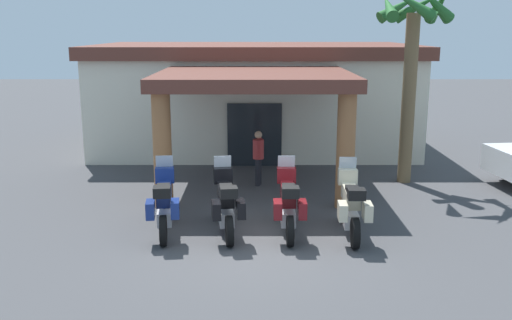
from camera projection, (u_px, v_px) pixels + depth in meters
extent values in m
plane|color=#424244|center=(255.00, 241.00, 12.29)|extent=(80.00, 80.00, 0.00)
cube|color=silver|center=(257.00, 101.00, 22.01)|extent=(11.48, 6.74, 3.48)
cube|color=#1E2328|center=(256.00, 135.00, 18.83)|extent=(1.80, 0.10, 2.10)
cube|color=brown|center=(256.00, 78.00, 15.98)|extent=(5.43, 5.01, 0.35)
cylinder|color=#9E663D|center=(164.00, 151.00, 14.31)|extent=(0.47, 0.47, 2.96)
cylinder|color=#9E663D|center=(347.00, 151.00, 14.30)|extent=(0.47, 0.47, 2.96)
cube|color=brown|center=(257.00, 50.00, 21.57)|extent=(11.88, 7.14, 0.44)
cylinder|color=black|center=(168.00, 208.00, 13.49)|extent=(0.21, 0.67, 0.66)
cylinder|color=black|center=(165.00, 230.00, 11.99)|extent=(0.21, 0.67, 0.66)
cube|color=silver|center=(166.00, 217.00, 12.71)|extent=(0.38, 0.59, 0.32)
cube|color=navy|center=(166.00, 194.00, 12.74)|extent=(0.43, 1.18, 0.34)
cube|color=black|center=(165.00, 188.00, 12.35)|extent=(0.35, 0.63, 0.10)
cube|color=navy|center=(167.00, 175.00, 13.28)|extent=(0.46, 0.29, 0.36)
cube|color=#B2BCC6|center=(166.00, 163.00, 13.30)|extent=(0.41, 0.16, 0.36)
cube|color=navy|center=(152.00, 209.00, 12.01)|extent=(0.23, 0.46, 0.36)
cube|color=navy|center=(177.00, 209.00, 12.07)|extent=(0.23, 0.46, 0.36)
cube|color=black|center=(164.00, 192.00, 11.85)|extent=(0.39, 0.36, 0.22)
cylinder|color=black|center=(225.00, 208.00, 13.46)|extent=(0.23, 0.67, 0.66)
cylinder|color=black|center=(231.00, 231.00, 11.97)|extent=(0.23, 0.67, 0.66)
cube|color=silver|center=(228.00, 218.00, 12.68)|extent=(0.39, 0.60, 0.32)
cube|color=black|center=(227.00, 194.00, 12.71)|extent=(0.46, 1.18, 0.34)
cube|color=black|center=(228.00, 189.00, 12.32)|extent=(0.36, 0.63, 0.10)
cube|color=black|center=(225.00, 175.00, 13.26)|extent=(0.47, 0.30, 0.36)
cube|color=#B2BCC6|center=(224.00, 163.00, 13.27)|extent=(0.41, 0.17, 0.36)
cube|color=black|center=(218.00, 210.00, 11.98)|extent=(0.24, 0.46, 0.36)
cube|color=black|center=(242.00, 209.00, 12.05)|extent=(0.24, 0.46, 0.36)
cube|color=black|center=(230.00, 192.00, 11.82)|extent=(0.40, 0.37, 0.22)
cylinder|color=black|center=(288.00, 208.00, 13.48)|extent=(0.14, 0.66, 0.66)
cylinder|color=black|center=(292.00, 231.00, 11.97)|extent=(0.14, 0.66, 0.66)
cube|color=silver|center=(290.00, 218.00, 12.69)|extent=(0.32, 0.56, 0.32)
cube|color=maroon|center=(290.00, 194.00, 12.72)|extent=(0.31, 1.15, 0.34)
cube|color=black|center=(291.00, 189.00, 12.33)|extent=(0.28, 0.60, 0.10)
cube|color=maroon|center=(288.00, 175.00, 13.27)|extent=(0.44, 0.24, 0.36)
cube|color=#B2BCC6|center=(288.00, 163.00, 13.29)|extent=(0.40, 0.12, 0.36)
cube|color=maroon|center=(279.00, 209.00, 12.02)|extent=(0.18, 0.44, 0.36)
cube|color=maroon|center=(304.00, 209.00, 12.02)|extent=(0.18, 0.44, 0.36)
cube|color=black|center=(292.00, 192.00, 11.83)|extent=(0.36, 0.32, 0.22)
cylinder|color=black|center=(348.00, 210.00, 13.34)|extent=(0.16, 0.66, 0.66)
cylinder|color=black|center=(357.00, 233.00, 11.83)|extent=(0.16, 0.66, 0.66)
cube|color=silver|center=(352.00, 220.00, 12.55)|extent=(0.34, 0.57, 0.32)
cube|color=beige|center=(352.00, 196.00, 12.58)|extent=(0.34, 1.16, 0.34)
cube|color=black|center=(355.00, 190.00, 12.19)|extent=(0.30, 0.61, 0.10)
cube|color=beige|center=(349.00, 177.00, 13.13)|extent=(0.45, 0.26, 0.36)
cube|color=#B2BCC6|center=(350.00, 164.00, 13.15)|extent=(0.40, 0.13, 0.36)
cube|color=beige|center=(344.00, 211.00, 11.89)|extent=(0.20, 0.45, 0.36)
cube|color=beige|center=(369.00, 212.00, 11.87)|extent=(0.20, 0.45, 0.36)
cube|color=black|center=(358.00, 194.00, 11.69)|extent=(0.37, 0.33, 0.22)
cylinder|color=black|center=(261.00, 171.00, 16.68)|extent=(0.14, 0.14, 0.80)
cylinder|color=black|center=(259.00, 173.00, 16.51)|extent=(0.14, 0.14, 0.80)
cylinder|color=#B23333|center=(260.00, 149.00, 16.44)|extent=(0.32, 0.32, 0.57)
cylinder|color=#B23333|center=(262.00, 147.00, 16.64)|extent=(0.09, 0.09, 0.54)
cylinder|color=#B23333|center=(258.00, 150.00, 16.23)|extent=(0.09, 0.09, 0.54)
sphere|color=tan|center=(260.00, 135.00, 16.35)|extent=(0.22, 0.22, 0.22)
cylinder|color=black|center=(512.00, 168.00, 17.07)|extent=(0.82, 0.33, 0.80)
cylinder|color=brown|center=(411.00, 100.00, 16.49)|extent=(0.40, 0.40, 4.93)
cone|color=#236028|center=(441.00, 4.00, 15.94)|extent=(0.49, 1.44, 1.07)
cone|color=#236028|center=(420.00, 6.00, 16.52)|extent=(1.47, 0.92, 1.00)
cone|color=#236028|center=(402.00, 6.00, 16.55)|extent=(1.49, 0.82, 0.98)
cone|color=#236028|center=(390.00, 6.00, 15.90)|extent=(0.39, 1.47, 0.93)
cone|color=#236028|center=(414.00, 3.00, 15.22)|extent=(1.45, 0.83, 1.08)
cone|color=#236028|center=(437.00, 3.00, 15.27)|extent=(1.39, 1.03, 1.09)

